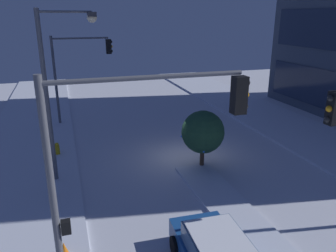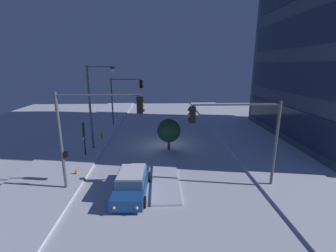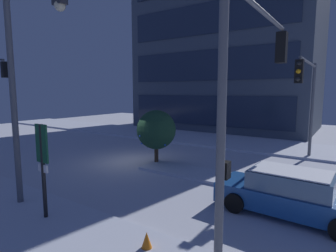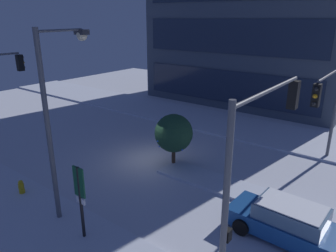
{
  "view_description": "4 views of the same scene",
  "coord_description": "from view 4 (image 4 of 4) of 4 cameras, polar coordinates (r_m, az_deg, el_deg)",
  "views": [
    {
      "loc": [
        15.43,
        -6.15,
        7.43
      ],
      "look_at": [
        0.13,
        -1.25,
        2.04
      ],
      "focal_mm": 35.27,
      "sensor_mm": 36.0,
      "label": 1
    },
    {
      "loc": [
        21.7,
        -0.68,
        7.77
      ],
      "look_at": [
        -1.12,
        0.23,
        1.74
      ],
      "focal_mm": 24.97,
      "sensor_mm": 36.0,
      "label": 2
    },
    {
      "loc": [
        10.06,
        -11.62,
        4.01
      ],
      "look_at": [
        1.56,
        0.91,
        2.08
      ],
      "focal_mm": 29.15,
      "sensor_mm": 36.0,
      "label": 3
    },
    {
      "loc": [
        11.08,
        -13.22,
        8.04
      ],
      "look_at": [
        1.32,
        -0.39,
        2.53
      ],
      "focal_mm": 34.03,
      "sensor_mm": 36.0,
      "label": 4
    }
  ],
  "objects": [
    {
      "name": "ground",
      "position": [
        19.03,
        -2.47,
        -6.14
      ],
      "size": [
        52.0,
        52.0,
        0.0
      ],
      "primitive_type": "plane",
      "color": "silver"
    },
    {
      "name": "curb_strip_near",
      "position": [
        14.45,
        -25.42,
        -16.69
      ],
      "size": [
        52.0,
        5.2,
        0.14
      ],
      "primitive_type": "cube",
      "color": "silver",
      "rests_on": "ground"
    },
    {
      "name": "curb_strip_far",
      "position": [
        25.62,
        9.69,
        0.47
      ],
      "size": [
        52.0,
        5.2,
        0.14
      ],
      "primitive_type": "cube",
      "color": "silver",
      "rests_on": "ground"
    },
    {
      "name": "median_strip",
      "position": [
        16.13,
        12.82,
        -11.25
      ],
      "size": [
        9.0,
        1.8,
        0.14
      ],
      "primitive_type": "cube",
      "color": "silver",
      "rests_on": "ground"
    },
    {
      "name": "car_near",
      "position": [
        13.31,
        20.94,
        -15.95
      ],
      "size": [
        4.76,
        2.16,
        1.49
      ],
      "rotation": [
        0.0,
        0.0,
        -0.04
      ],
      "color": "#19478C",
      "rests_on": "ground"
    },
    {
      "name": "traffic_light_corner_far_right",
      "position": [
        18.21,
        26.81,
        4.13
      ],
      "size": [
        0.32,
        5.71,
        5.65
      ],
      "rotation": [
        0.0,
        0.0,
        -1.57
      ],
      "color": "#565960",
      "rests_on": "ground"
    },
    {
      "name": "traffic_light_corner_near_right",
      "position": [
        9.83,
        15.95,
        -4.09
      ],
      "size": [
        0.32,
        5.25,
        6.25
      ],
      "rotation": [
        0.0,
        0.0,
        1.57
      ],
      "color": "#565960",
      "rests_on": "ground"
    },
    {
      "name": "street_lamp_arched",
      "position": [
        13.05,
        -19.0,
        4.44
      ],
      "size": [
        0.69,
        2.51,
        7.73
      ],
      "rotation": [
        0.0,
        0.0,
        1.71
      ],
      "color": "#565960",
      "rests_on": "ground"
    },
    {
      "name": "fire_hydrant",
      "position": [
        16.83,
        -24.76,
        -10.07
      ],
      "size": [
        0.48,
        0.26,
        0.8
      ],
      "color": "gold",
      "rests_on": "ground"
    },
    {
      "name": "parking_info_sign",
      "position": [
        12.24,
        -15.46,
        -11.75
      ],
      "size": [
        0.55,
        0.12,
        3.04
      ],
      "rotation": [
        0.0,
        0.0,
        1.57
      ],
      "color": "black",
      "rests_on": "ground"
    },
    {
      "name": "decorated_tree_median",
      "position": [
        17.72,
        1.02,
        -1.3
      ],
      "size": [
        2.17,
        2.14,
        3.01
      ],
      "color": "#473323",
      "rests_on": "ground"
    }
  ]
}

